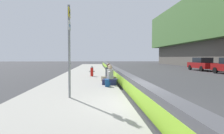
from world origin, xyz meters
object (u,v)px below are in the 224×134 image
(seated_person_foreground, at_px, (110,78))
(seated_person_middle, at_px, (109,76))
(fire_hydrant, at_px, (92,71))
(backpack, at_px, (107,83))
(parked_car_fourth, at_px, (202,64))
(route_sign_post, at_px, (69,45))

(seated_person_foreground, distance_m, seated_person_middle, 1.39)
(fire_hydrant, bearing_deg, seated_person_middle, -162.29)
(fire_hydrant, xyz_separation_m, backpack, (-5.96, -0.97, -0.25))
(fire_hydrant, height_order, seated_person_foreground, seated_person_foreground)
(parked_car_fourth, bearing_deg, seated_person_middle, 131.94)
(seated_person_middle, distance_m, backpack, 2.27)
(route_sign_post, height_order, fire_hydrant, route_sign_post)
(route_sign_post, distance_m, seated_person_middle, 5.63)
(parked_car_fourth, bearing_deg, fire_hydrant, 119.31)
(seated_person_middle, bearing_deg, route_sign_post, 159.90)
(route_sign_post, distance_m, fire_hydrant, 8.92)
(parked_car_fourth, bearing_deg, route_sign_post, 138.41)
(route_sign_post, height_order, seated_person_foreground, route_sign_post)
(route_sign_post, xyz_separation_m, backpack, (2.78, -1.63, -1.88))
(fire_hydrant, distance_m, backpack, 6.04)
(route_sign_post, height_order, backpack, route_sign_post)
(seated_person_foreground, height_order, parked_car_fourth, parked_car_fourth)
(fire_hydrant, bearing_deg, backpack, -170.73)
(backpack, relative_size, parked_car_fourth, 0.09)
(seated_person_middle, relative_size, backpack, 2.99)
(seated_person_foreground, bearing_deg, seated_person_middle, 0.21)
(seated_person_foreground, height_order, seated_person_middle, seated_person_middle)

